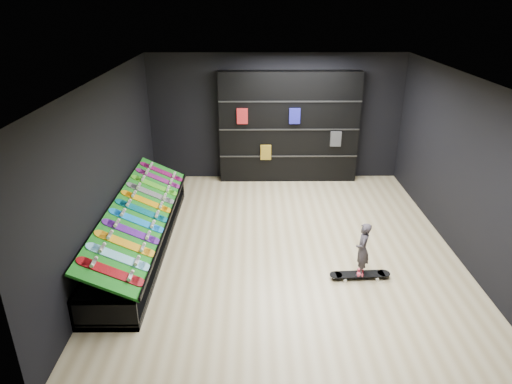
{
  "coord_description": "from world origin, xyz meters",
  "views": [
    {
      "loc": [
        -0.56,
        -7.16,
        4.2
      ],
      "look_at": [
        -0.5,
        0.2,
        1.0
      ],
      "focal_mm": 32.0,
      "sensor_mm": 36.0,
      "label": 1
    }
  ],
  "objects_px": {
    "back_shelving": "(289,127)",
    "display_rack": "(141,235)",
    "floor_skateboard": "(360,276)",
    "child": "(362,259)"
  },
  "relations": [
    {
      "from": "display_rack",
      "to": "child",
      "type": "distance_m",
      "value": 3.84
    },
    {
      "from": "display_rack",
      "to": "floor_skateboard",
      "type": "distance_m",
      "value": 3.85
    },
    {
      "from": "floor_skateboard",
      "to": "child",
      "type": "height_order",
      "value": "child"
    },
    {
      "from": "back_shelving",
      "to": "floor_skateboard",
      "type": "xyz_separation_m",
      "value": [
        0.86,
        -4.32,
        -1.26
      ]
    },
    {
      "from": "display_rack",
      "to": "child",
      "type": "xyz_separation_m",
      "value": [
        3.71,
        -1.0,
        0.11
      ]
    },
    {
      "from": "back_shelving",
      "to": "display_rack",
      "type": "bearing_deg",
      "value": -130.66
    },
    {
      "from": "display_rack",
      "to": "back_shelving",
      "type": "distance_m",
      "value": 4.5
    },
    {
      "from": "display_rack",
      "to": "floor_skateboard",
      "type": "height_order",
      "value": "display_rack"
    },
    {
      "from": "back_shelving",
      "to": "child",
      "type": "bearing_deg",
      "value": -78.79
    },
    {
      "from": "child",
      "to": "floor_skateboard",
      "type": "bearing_deg",
      "value": -163.43
    }
  ]
}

